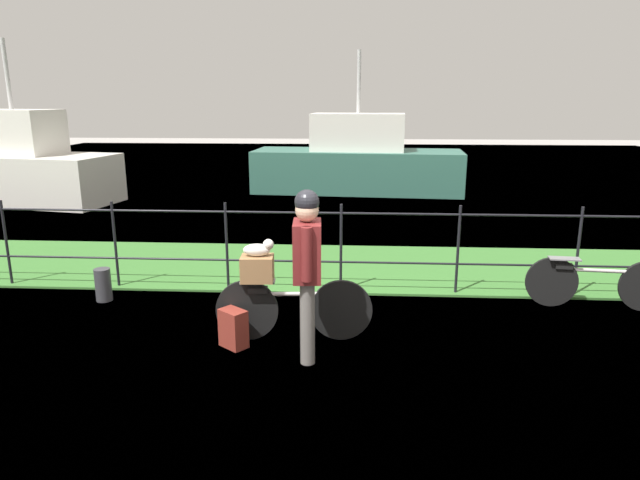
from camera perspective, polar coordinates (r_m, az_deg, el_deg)
ground_plane at (r=5.43m, az=1.49°, el=-13.14°), size 60.00×60.00×0.00m
grass_strip at (r=8.50m, az=2.28°, el=-2.73°), size 27.00×2.40×0.03m
harbor_water at (r=16.20m, az=2.90°, el=5.42°), size 30.00×30.00×0.00m
iron_fence at (r=7.27m, az=2.15°, el=-0.25°), size 18.04×0.04×1.18m
bicycle_main at (r=5.96m, az=-2.81°, el=-6.95°), size 1.65×0.19×0.66m
wooden_crate at (r=5.84m, az=-6.38°, el=-2.88°), size 0.35×0.28×0.26m
terrier_dog at (r=5.78m, az=-6.19°, el=-0.89°), size 0.32×0.16×0.18m
cyclist_person at (r=5.31m, az=-1.30°, el=-2.12°), size 0.29×0.54×1.68m
backpack_on_paving at (r=5.90m, az=-8.78°, el=-8.85°), size 0.33×0.32×0.40m
mooring_bollard at (r=7.61m, az=-21.13°, el=-4.25°), size 0.20×0.20×0.42m
bicycle_parked at (r=7.58m, az=26.22°, el=-3.88°), size 1.69×0.25×0.62m
moored_boat_near at (r=15.54m, az=-28.19°, el=6.44°), size 4.88×2.58×3.81m
moored_boat_mid at (r=15.30m, az=3.82°, el=7.81°), size 5.65×2.20×3.68m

